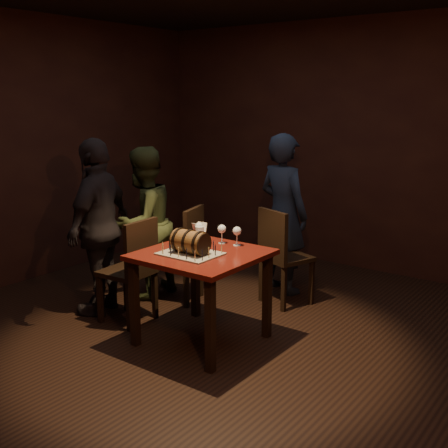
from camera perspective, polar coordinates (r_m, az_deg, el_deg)
The scene contains 16 objects.
room_shell at distance 4.43m, azimuth -1.18°, elevation 5.69°, with size 5.04×5.04×2.80m.
pub_table at distance 4.47m, azimuth -2.28°, elevation -4.25°, with size 0.90×0.90×0.75m.
cake_board at distance 4.38m, azimuth -3.43°, elevation -3.03°, with size 0.45×0.35×0.01m, color gray.
barrel_cake at distance 4.35m, azimuth -3.46°, elevation -1.82°, with size 0.34×0.20×0.20m.
birthday_candles at distance 4.37m, azimuth -3.43°, elevation -2.44°, with size 0.40×0.30×0.09m.
wine_glass_left at distance 4.76m, azimuth -2.55°, elevation -0.35°, with size 0.07×0.07×0.16m.
wine_glass_mid at distance 4.67m, azimuth -0.22°, elevation -0.60°, with size 0.07×0.07×0.16m.
wine_glass_right at distance 4.60m, azimuth 1.33°, elevation -0.80°, with size 0.07×0.07×0.16m.
pint_of_ale at distance 4.66m, azimuth -2.48°, elevation -1.20°, with size 0.07×0.07×0.15m.
menu_card at distance 4.87m, azimuth -2.49°, elevation -0.67°, with size 0.10×0.05×0.13m, color white, non-canonical shape.
chair_back at distance 5.32m, azimuth 5.76°, elevation -2.81°, with size 0.51×0.51×0.93m.
chair_left_rear at distance 5.39m, azimuth -4.02°, elevation -2.54°, with size 0.49×0.49×0.93m.
chair_left_front at distance 4.93m, azimuth -9.20°, elevation -4.18°, with size 0.43×0.43×0.93m.
person_back at distance 5.64m, azimuth 6.04°, elevation 1.03°, with size 0.59×0.38×1.61m, color #1B2437.
person_left_rear at distance 5.52m, azimuth -8.18°, elevation 0.07°, with size 0.72×0.56×1.49m, color #353D1E.
person_left_front at distance 5.17m, azimuth -12.53°, elevation -0.30°, with size 0.94×0.39×1.60m, color black.
Camera 1 is at (2.69, -3.48, 1.96)m, focal length 45.00 mm.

